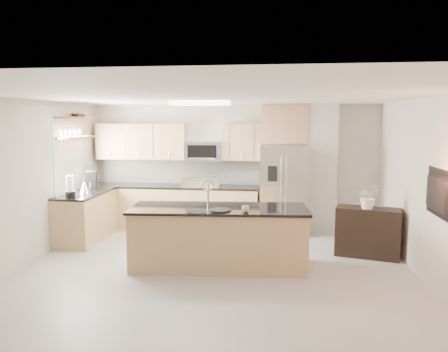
# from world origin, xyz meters

# --- Properties ---
(floor) EXTENTS (6.50, 6.50, 0.00)m
(floor) POSITION_xyz_m (0.00, 0.00, 0.00)
(floor) COLOR #AFACA7
(floor) RESTS_ON ground
(ceiling) EXTENTS (6.00, 6.50, 0.02)m
(ceiling) POSITION_xyz_m (0.00, 0.00, 2.60)
(ceiling) COLOR white
(ceiling) RESTS_ON wall_back
(wall_back) EXTENTS (6.00, 0.02, 2.60)m
(wall_back) POSITION_xyz_m (0.00, 3.25, 1.30)
(wall_back) COLOR beige
(wall_back) RESTS_ON floor
(wall_front) EXTENTS (6.00, 0.02, 2.60)m
(wall_front) POSITION_xyz_m (0.00, -3.25, 1.30)
(wall_front) COLOR beige
(wall_front) RESTS_ON floor
(wall_left) EXTENTS (0.02, 6.50, 2.60)m
(wall_left) POSITION_xyz_m (-3.00, 0.00, 1.30)
(wall_left) COLOR beige
(wall_left) RESTS_ON floor
(wall_right) EXTENTS (0.02, 6.50, 2.60)m
(wall_right) POSITION_xyz_m (3.00, 0.00, 1.30)
(wall_right) COLOR beige
(wall_right) RESTS_ON floor
(back_counter) EXTENTS (3.55, 0.66, 1.44)m
(back_counter) POSITION_xyz_m (-1.23, 2.93, 0.47)
(back_counter) COLOR tan
(back_counter) RESTS_ON floor
(left_counter) EXTENTS (0.66, 1.50, 0.92)m
(left_counter) POSITION_xyz_m (-2.67, 1.85, 0.46)
(left_counter) COLOR tan
(left_counter) RESTS_ON floor
(range) EXTENTS (0.76, 0.64, 1.14)m
(range) POSITION_xyz_m (-0.60, 2.92, 0.47)
(range) COLOR black
(range) RESTS_ON floor
(upper_cabinets) EXTENTS (3.50, 0.33, 0.75)m
(upper_cabinets) POSITION_xyz_m (-1.30, 3.09, 1.83)
(upper_cabinets) COLOR tan
(upper_cabinets) RESTS_ON wall_back
(microwave) EXTENTS (0.76, 0.40, 0.40)m
(microwave) POSITION_xyz_m (-0.60, 3.04, 1.63)
(microwave) COLOR #BCBCBE
(microwave) RESTS_ON upper_cabinets
(refrigerator) EXTENTS (0.92, 0.78, 1.78)m
(refrigerator) POSITION_xyz_m (1.06, 2.87, 0.89)
(refrigerator) COLOR #BCBCBE
(refrigerator) RESTS_ON floor
(partition_column) EXTENTS (0.60, 0.30, 2.60)m
(partition_column) POSITION_xyz_m (1.82, 3.10, 1.30)
(partition_column) COLOR beige
(partition_column) RESTS_ON floor
(window) EXTENTS (0.04, 1.15, 1.65)m
(window) POSITION_xyz_m (-2.98, 1.85, 1.65)
(window) COLOR white
(window) RESTS_ON wall_left
(shelf_lower) EXTENTS (0.30, 1.20, 0.04)m
(shelf_lower) POSITION_xyz_m (-2.85, 1.95, 1.95)
(shelf_lower) COLOR brown
(shelf_lower) RESTS_ON wall_left
(shelf_upper) EXTENTS (0.30, 1.20, 0.04)m
(shelf_upper) POSITION_xyz_m (-2.85, 1.95, 2.32)
(shelf_upper) COLOR brown
(shelf_upper) RESTS_ON wall_left
(ceiling_fixture) EXTENTS (1.00, 0.50, 0.06)m
(ceiling_fixture) POSITION_xyz_m (-0.40, 1.60, 2.56)
(ceiling_fixture) COLOR white
(ceiling_fixture) RESTS_ON ceiling
(island) EXTENTS (2.78, 1.16, 1.36)m
(island) POSITION_xyz_m (0.05, 0.64, 0.47)
(island) COLOR tan
(island) RESTS_ON floor
(credenza) EXTENTS (1.11, 0.68, 0.83)m
(credenza) POSITION_xyz_m (2.45, 1.46, 0.41)
(credenza) COLOR black
(credenza) RESTS_ON floor
(cup) EXTENTS (0.13, 0.13, 0.09)m
(cup) POSITION_xyz_m (0.48, 0.36, 0.98)
(cup) COLOR silver
(cup) RESTS_ON island
(platter) EXTENTS (0.35, 0.35, 0.02)m
(platter) POSITION_xyz_m (0.09, 0.40, 0.95)
(platter) COLOR black
(platter) RESTS_ON island
(blender) EXTENTS (0.17, 0.17, 0.39)m
(blender) POSITION_xyz_m (-2.67, 1.28, 1.09)
(blender) COLOR black
(blender) RESTS_ON left_counter
(kettle) EXTENTS (0.22, 0.22, 0.27)m
(kettle) POSITION_xyz_m (-2.62, 1.74, 1.04)
(kettle) COLOR #BCBCBE
(kettle) RESTS_ON left_counter
(coffee_maker) EXTENTS (0.25, 0.28, 0.36)m
(coffee_maker) POSITION_xyz_m (-2.69, 2.21, 1.09)
(coffee_maker) COLOR black
(coffee_maker) RESTS_ON left_counter
(bowl) EXTENTS (0.46, 0.46, 0.09)m
(bowl) POSITION_xyz_m (-2.85, 2.10, 2.38)
(bowl) COLOR #BCBCBE
(bowl) RESTS_ON shelf_upper
(flower_vase) EXTENTS (0.70, 0.66, 0.61)m
(flower_vase) POSITION_xyz_m (2.42, 1.39, 1.13)
(flower_vase) COLOR white
(flower_vase) RESTS_ON credenza
(television) EXTENTS (0.14, 1.08, 0.62)m
(television) POSITION_xyz_m (2.91, -0.20, 1.35)
(television) COLOR black
(television) RESTS_ON wall_right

